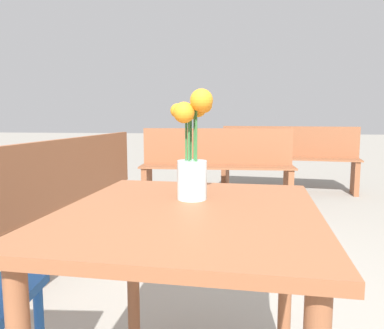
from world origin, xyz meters
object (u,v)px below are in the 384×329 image
Objects in this scene: flower_vase at (193,153)px; bench_near at (61,196)px; bench_middle at (217,164)px; table_front at (190,246)px; bench_far at (288,155)px.

bench_near is (-0.98, 1.08, -0.40)m from flower_vase.
table_front is at bearing -88.41° from bench_middle.
table_front is 0.53× the size of bench_middle.
table_front is 0.47× the size of bench_near.
bench_near is at bearing 132.17° from flower_vase.
bench_near reaches higher than table_front.
bench_middle is (0.90, 1.87, -0.01)m from bench_near.
bench_middle is at bearing -133.50° from bench_far.
bench_near is at bearing -122.62° from bench_far.
flower_vase is 0.19× the size of bench_far.
bench_near is at bearing 129.41° from table_front.
bench_near is 3.34m from bench_far.
bench_middle is 1.30m from bench_far.
flower_vase is at bearing -88.46° from bench_middle.
bench_far is (0.82, 3.90, -0.40)m from flower_vase.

